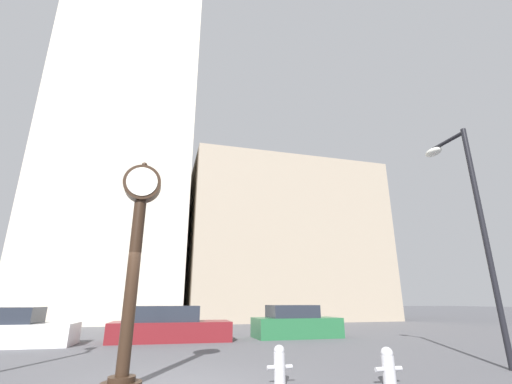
% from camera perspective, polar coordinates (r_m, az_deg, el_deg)
% --- Properties ---
extents(building_tall_tower, '(11.50, 12.00, 33.15)m').
position_cam_1_polar(building_tall_tower, '(34.96, -20.59, 8.93)').
color(building_tall_tower, beige).
rests_on(building_tall_tower, ground_plane).
extents(building_storefront_row, '(17.19, 12.00, 13.72)m').
position_cam_1_polar(building_storefront_row, '(33.51, 3.79, -8.60)').
color(building_storefront_row, gray).
rests_on(building_storefront_row, ground_plane).
extents(street_clock, '(0.79, 0.75, 4.51)m').
position_cam_1_polar(street_clock, '(7.58, -19.48, -9.38)').
color(street_clock, black).
rests_on(street_clock, ground_plane).
extents(car_white, '(4.83, 1.94, 1.34)m').
position_cam_1_polar(car_white, '(16.11, -36.71, -17.96)').
color(car_white, silver).
rests_on(car_white, ground_plane).
extents(car_maroon, '(4.87, 2.11, 1.37)m').
position_cam_1_polar(car_maroon, '(15.47, -14.17, -20.88)').
color(car_maroon, maroon).
rests_on(car_maroon, ground_plane).
extents(car_green, '(3.84, 1.76, 1.39)m').
position_cam_1_polar(car_green, '(16.61, 6.59, -20.97)').
color(car_green, '#236038').
rests_on(car_green, ground_plane).
extents(fire_hydrant_near, '(0.52, 0.22, 0.72)m').
position_cam_1_polar(fire_hydrant_near, '(7.54, 3.95, -26.72)').
color(fire_hydrant_near, '#B7B7BC').
rests_on(fire_hydrant_near, ground_plane).
extents(fire_hydrant_far, '(0.57, 0.25, 0.69)m').
position_cam_1_polar(fire_hydrant_far, '(7.92, 21.17, -25.38)').
color(fire_hydrant_far, '#B7B7BC').
rests_on(fire_hydrant_far, ground_plane).
extents(street_lamp_right, '(0.36, 1.57, 6.31)m').
position_cam_1_polar(street_lamp_right, '(11.30, 31.59, -1.49)').
color(street_lamp_right, black).
rests_on(street_lamp_right, ground_plane).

